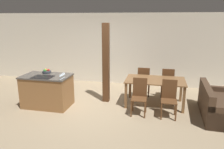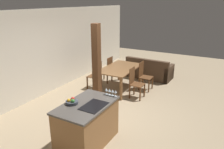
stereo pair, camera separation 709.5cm
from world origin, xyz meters
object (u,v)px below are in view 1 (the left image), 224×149
kitchen_island (47,91)px  couch (217,106)px  wine_glass_end (64,73)px  wine_glass_middle (61,75)px  fruit_bowl (47,71)px  wine_glass_far (63,74)px  wine_glass_near (60,76)px  dining_chair_near_right (169,98)px  dining_table (155,83)px  dining_chair_near_left (139,96)px  timber_post (106,64)px  dining_chair_far_left (144,81)px  dining_chair_far_right (168,82)px

kitchen_island → couch: 4.67m
kitchen_island → wine_glass_end: wine_glass_end is taller
wine_glass_middle → fruit_bowl: bearing=143.4°
wine_glass_far → wine_glass_end: same height
wine_glass_near → dining_chair_near_right: size_ratio=0.16×
dining_table → dining_chair_near_left: 0.84m
dining_chair_near_left → dining_chair_near_right: bearing=0.0°
kitchen_island → timber_post: bearing=25.6°
wine_glass_near → wine_glass_end: (0.00, 0.24, 0.00)m
dining_chair_far_left → kitchen_island: bearing=29.4°
wine_glass_near → wine_glass_end: size_ratio=1.00×
fruit_bowl → couch: fruit_bowl is taller
fruit_bowl → dining_chair_near_right: size_ratio=0.27×
kitchen_island → wine_glass_end: size_ratio=9.01×
wine_glass_far → wine_glass_end: (0.00, 0.08, 0.00)m
wine_glass_far → dining_table: (2.43, 0.97, -0.37)m
wine_glass_middle → dining_chair_near_left: size_ratio=0.16×
dining_chair_near_left → timber_post: timber_post is taller
timber_post → wine_glass_far: bearing=-135.3°
dining_chair_near_right → couch: bearing=11.4°
wine_glass_near → wine_glass_far: size_ratio=1.00×
wine_glass_far → couch: 4.15m
fruit_bowl → wine_glass_far: bearing=-32.4°
dining_chair_near_right → timber_post: 2.10m
fruit_bowl → timber_post: bearing=15.9°
wine_glass_middle → wine_glass_far: bearing=90.0°
fruit_bowl → kitchen_island: bearing=-64.3°
dining_chair_near_left → couch: dining_chair_near_left is taller
dining_table → dining_chair_far_right: 0.84m
dining_chair_far_left → timber_post: 1.49m
dining_chair_far_right → wine_glass_near: bearing=33.4°
fruit_bowl → dining_chair_far_right: fruit_bowl is taller
wine_glass_far → timber_post: (0.96, 0.95, 0.14)m
wine_glass_far → dining_table: bearing=21.8°
wine_glass_near → couch: wine_glass_near is taller
dining_chair_near_right → fruit_bowl: bearing=176.4°
dining_chair_far_left → couch: bearing=148.9°
wine_glass_far → timber_post: bearing=44.7°
wine_glass_end → couch: wine_glass_end is taller
wine_glass_near → dining_chair_far_left: wine_glass_near is taller
fruit_bowl → wine_glass_near: 0.97m
wine_glass_far → fruit_bowl: bearing=147.6°
dining_chair_near_right → dining_chair_far_left: size_ratio=1.00×
dining_table → timber_post: 1.56m
wine_glass_far → dining_chair_near_left: 2.14m
dining_chair_near_left → wine_glass_end: bearing=-175.4°
dining_chair_far_left → couch: size_ratio=0.55×
wine_glass_end → dining_chair_far_right: size_ratio=0.16×
wine_glass_end → wine_glass_far: bearing=-90.0°
dining_chair_near_left → couch: (2.00, 0.25, -0.22)m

